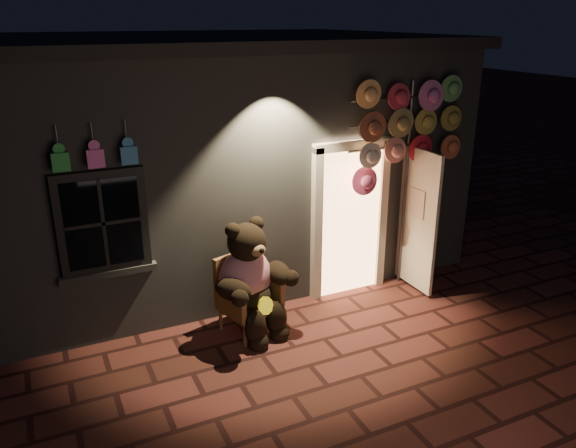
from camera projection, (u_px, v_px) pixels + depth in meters
ground at (310, 365)px, 6.38m from camera, size 60.00×60.00×0.00m
shop_building at (200, 146)px, 9.15m from camera, size 7.30×5.95×3.51m
wicker_armchair at (246, 293)px, 6.99m from camera, size 0.79×0.75×0.97m
teddy_bear at (250, 281)px, 6.82m from camera, size 1.07×0.97×1.53m
hat_rack at (408, 129)px, 7.49m from camera, size 1.76×0.22×2.95m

